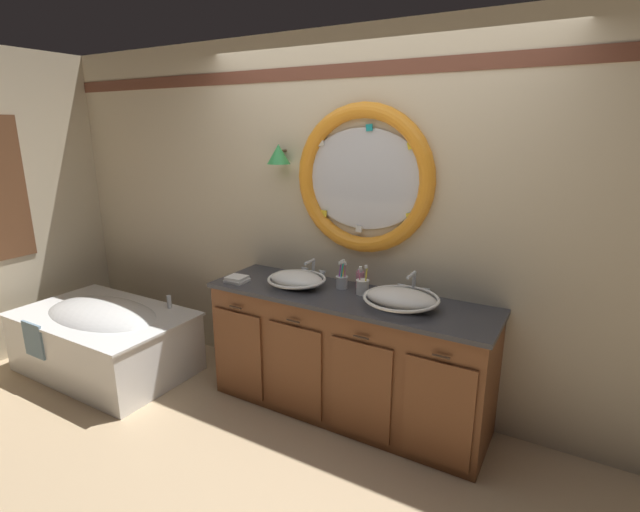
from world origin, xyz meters
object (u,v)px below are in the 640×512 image
sink_basin_left (297,279)px  toothbrush_holder_left (342,281)px  bathtub (104,335)px  sink_basin_right (401,298)px  folded_hand_towel (237,279)px  toothbrush_holder_right (362,286)px  soap_dispenser (360,279)px

sink_basin_left → toothbrush_holder_left: size_ratio=1.99×
bathtub → sink_basin_left: (1.61, 0.45, 0.62)m
sink_basin_left → sink_basin_right: (0.77, -0.00, 0.00)m
sink_basin_left → bathtub: bearing=-164.5°
folded_hand_towel → toothbrush_holder_left: bearing=19.7°
sink_basin_right → folded_hand_towel: sink_basin_right is taller
bathtub → folded_hand_towel: folded_hand_towel is taller
sink_basin_left → folded_hand_towel: sink_basin_left is taller
folded_hand_towel → toothbrush_holder_right: bearing=13.8°
bathtub → toothbrush_holder_left: 2.08m
toothbrush_holder_left → folded_hand_towel: 0.77m
sink_basin_right → toothbrush_holder_right: (-0.31, 0.10, -0.00)m
toothbrush_holder_right → sink_basin_left: bearing=-168.3°
toothbrush_holder_right → soap_dispenser: (-0.07, 0.12, 0.01)m
sink_basin_left → toothbrush_holder_right: toothbrush_holder_right is taller
soap_dispenser → sink_basin_right: bearing=-28.9°
bathtub → toothbrush_holder_right: bearing=14.7°
toothbrush_holder_left → soap_dispenser: bearing=36.8°
sink_basin_left → soap_dispenser: soap_dispenser is taller
bathtub → folded_hand_towel: bearing=15.3°
toothbrush_holder_right → folded_hand_towel: size_ratio=1.42×
bathtub → folded_hand_towel: 1.35m
toothbrush_holder_left → toothbrush_holder_right: (0.18, -0.04, 0.00)m
toothbrush_holder_left → sink_basin_left: bearing=-154.9°
sink_basin_right → folded_hand_towel: bearing=-174.1°
folded_hand_towel → sink_basin_right: bearing=5.9°
toothbrush_holder_right → folded_hand_towel: 0.93m
sink_basin_right → soap_dispenser: soap_dispenser is taller
sink_basin_right → toothbrush_holder_left: 0.50m
sink_basin_left → sink_basin_right: 0.77m
sink_basin_right → folded_hand_towel: size_ratio=3.22×
soap_dispenser → folded_hand_towel: (-0.83, -0.34, -0.04)m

